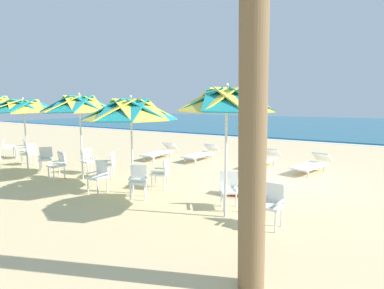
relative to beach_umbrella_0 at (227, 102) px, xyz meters
name	(u,v)px	position (x,y,z in m)	size (l,w,h in m)	color
ground_plane	(270,181)	(-0.16, 3.52, -2.45)	(80.00, 80.00, 0.00)	beige
sea	(352,125)	(-0.16, 32.75, -2.40)	(80.00, 36.00, 0.10)	#19607F
surf_foam	(326,143)	(-0.16, 14.45, -2.45)	(80.00, 0.70, 0.01)	white
beach_umbrella_0	(227,102)	(0.00, 0.00, 0.00)	(2.04, 2.04, 2.83)	silver
plastic_chair_0	(271,202)	(0.98, 0.03, -1.95)	(0.45, 0.48, 0.87)	white
plastic_chair_1	(230,187)	(-0.15, 0.55, -1.95)	(0.62, 0.63, 0.87)	white
beach_umbrella_1	(131,110)	(-2.87, 0.21, -0.21)	(2.47, 2.47, 2.63)	silver
plastic_chair_2	(99,175)	(-3.69, -0.23, -1.95)	(0.48, 0.50, 0.87)	white
plastic_chair_3	(162,172)	(-2.47, 0.97, -1.95)	(0.60, 0.57, 0.87)	white
plastic_chair_4	(138,179)	(-2.46, 0.00, -1.95)	(0.62, 0.63, 0.87)	white
beach_umbrella_2	(79,105)	(-5.28, 0.46, -0.08)	(2.32, 2.32, 2.75)	silver
plastic_chair_5	(109,163)	(-4.67, 1.00, -1.95)	(0.63, 0.62, 0.87)	white
plastic_chair_6	(58,164)	(-6.02, 0.10, -1.95)	(0.50, 0.52, 0.87)	white
plastic_chair_7	(88,159)	(-5.81, 1.12, -1.95)	(0.52, 0.50, 0.87)	white
beach_umbrella_3	(23,107)	(-8.19, 0.30, -0.15)	(2.64, 2.64, 2.63)	silver
plastic_chair_8	(46,158)	(-7.37, 0.52, -1.95)	(0.63, 0.62, 0.87)	white
plastic_chair_9	(29,153)	(-8.96, 0.81, -1.95)	(0.48, 0.45, 0.87)	white
plastic_chair_10	(22,147)	(-10.64, 1.43, -1.95)	(0.56, 0.58, 0.87)	white
plastic_chair_11	(7,147)	(-11.41, 1.17, -1.95)	(0.60, 0.61, 0.87)	white
sun_lounger_0	(312,164)	(0.71, 5.50, -2.17)	(1.12, 2.23, 0.62)	white
sun_lounger_1	(263,159)	(-1.09, 5.55, -2.17)	(0.87, 2.20, 0.62)	white
sun_lounger_2	(202,154)	(-3.77, 5.38, -2.17)	(0.74, 2.18, 0.62)	white
sun_lounger_3	(160,152)	(-5.56, 4.77, -2.17)	(0.76, 2.18, 0.62)	white
palm_tree_0	(254,0)	(1.38, -2.19, 1.12)	(2.73, 2.92, 6.29)	brown
cooler_box	(237,188)	(-0.42, 1.58, -2.25)	(0.50, 0.34, 0.40)	red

